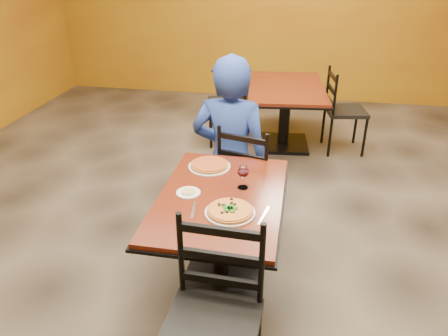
% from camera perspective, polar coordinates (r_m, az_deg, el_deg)
% --- Properties ---
extents(floor, '(7.00, 8.00, 0.01)m').
position_cam_1_polar(floor, '(3.64, 1.12, -9.84)').
color(floor, black).
rests_on(floor, ground).
extents(table_main, '(0.83, 1.23, 0.75)m').
position_cam_1_polar(table_main, '(2.92, -0.41, -6.93)').
color(table_main, maroon).
rests_on(table_main, floor).
extents(table_second, '(1.03, 1.42, 0.75)m').
position_cam_1_polar(table_second, '(5.22, 8.13, 8.68)').
color(table_second, maroon).
rests_on(table_second, floor).
extents(chair_main_near, '(0.48, 0.48, 1.03)m').
position_cam_1_polar(chair_main_near, '(2.27, -1.73, -20.51)').
color(chair_main_near, black).
rests_on(chair_main_near, floor).
extents(chair_main_far, '(0.53, 0.53, 0.96)m').
position_cam_1_polar(chair_main_far, '(3.64, 3.51, -0.93)').
color(chair_main_far, black).
rests_on(chair_main_far, floor).
extents(chair_second_left, '(0.54, 0.54, 1.00)m').
position_cam_1_polar(chair_second_left, '(5.31, 0.38, 8.56)').
color(chair_second_left, black).
rests_on(chair_second_left, floor).
extents(chair_second_right, '(0.51, 0.51, 0.97)m').
position_cam_1_polar(chair_second_right, '(5.26, 15.83, 7.22)').
color(chair_second_right, black).
rests_on(chair_second_right, floor).
extents(diner, '(0.72, 0.49, 1.45)m').
position_cam_1_polar(diner, '(3.74, 0.87, 4.04)').
color(diner, '#1B4399').
rests_on(diner, floor).
extents(plate_main, '(0.31, 0.31, 0.01)m').
position_cam_1_polar(plate_main, '(2.63, 0.80, -5.91)').
color(plate_main, white).
rests_on(plate_main, table_main).
extents(pizza_main, '(0.28, 0.28, 0.02)m').
position_cam_1_polar(pizza_main, '(2.63, 0.80, -5.62)').
color(pizza_main, '#96270A').
rests_on(pizza_main, plate_main).
extents(plate_far, '(0.31, 0.31, 0.01)m').
position_cam_1_polar(plate_far, '(3.17, -1.94, 0.21)').
color(plate_far, white).
rests_on(plate_far, table_main).
extents(pizza_far, '(0.28, 0.28, 0.02)m').
position_cam_1_polar(pizza_far, '(3.17, -1.95, 0.47)').
color(pizza_far, orange).
rests_on(pizza_far, plate_far).
extents(side_plate, '(0.16, 0.16, 0.01)m').
position_cam_1_polar(side_plate, '(2.85, -4.74, -3.28)').
color(side_plate, white).
rests_on(side_plate, table_main).
extents(dip, '(0.09, 0.09, 0.01)m').
position_cam_1_polar(dip, '(2.84, -4.75, -3.13)').
color(dip, tan).
rests_on(dip, side_plate).
extents(wine_glass, '(0.08, 0.08, 0.18)m').
position_cam_1_polar(wine_glass, '(2.86, 2.54, -1.06)').
color(wine_glass, white).
rests_on(wine_glass, table_main).
extents(fork, '(0.04, 0.19, 0.00)m').
position_cam_1_polar(fork, '(2.67, -4.08, -5.52)').
color(fork, silver).
rests_on(fork, table_main).
extents(knife, '(0.06, 0.21, 0.00)m').
position_cam_1_polar(knife, '(2.62, 5.26, -6.30)').
color(knife, silver).
rests_on(knife, table_main).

